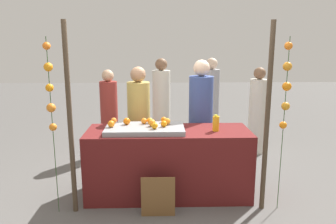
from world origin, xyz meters
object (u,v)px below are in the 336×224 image
vendor_right (200,123)px  juice_bottle (216,123)px  chalkboard_sign (158,197)px  orange_0 (144,121)px  vendor_left (139,126)px  stall_counter (168,163)px  orange_1 (114,121)px

vendor_right → juice_bottle: bearing=-80.9°
chalkboard_sign → vendor_right: size_ratio=0.28×
orange_0 → chalkboard_sign: size_ratio=0.16×
chalkboard_sign → vendor_left: size_ratio=0.30×
stall_counter → vendor_right: vendor_right is taller
orange_0 → orange_1: bearing=174.3°
stall_counter → orange_1: bearing=169.1°
orange_0 → orange_1: size_ratio=1.02×
stall_counter → orange_1: size_ratio=27.76×
chalkboard_sign → vendor_right: (0.61, 1.15, 0.56)m
juice_bottle → vendor_left: (-0.99, 0.68, -0.21)m
juice_bottle → vendor_left: 1.22m
orange_1 → vendor_left: bearing=59.8°
orange_1 → vendor_left: size_ratio=0.05×
stall_counter → orange_1: orange_1 is taller
orange_1 → juice_bottle: size_ratio=0.36×
stall_counter → vendor_left: size_ratio=1.27×
orange_1 → juice_bottle: 1.29m
orange_1 → chalkboard_sign: bearing=-50.1°
orange_1 → juice_bottle: (1.28, -0.18, -0.00)m
chalkboard_sign → vendor_right: bearing=62.0°
stall_counter → chalkboard_sign: (-0.13, -0.54, -0.20)m
vendor_left → vendor_right: 0.88m
orange_1 → vendor_left: 0.61m
orange_1 → vendor_left: vendor_left is taller
orange_1 → vendor_right: 1.28m
stall_counter → vendor_right: bearing=51.8°
orange_0 → vendor_right: 0.95m
stall_counter → chalkboard_sign: bearing=-103.7°
orange_0 → juice_bottle: juice_bottle is taller
juice_bottle → vendor_right: 0.68m
vendor_right → orange_1: bearing=-157.9°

